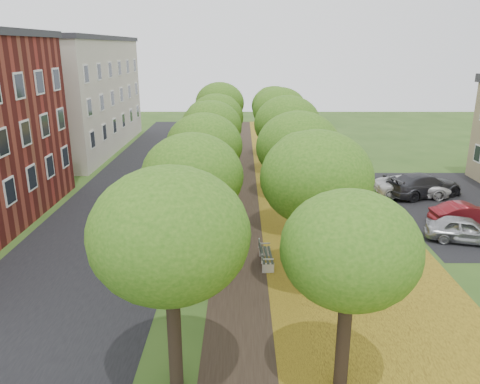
{
  "coord_description": "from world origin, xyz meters",
  "views": [
    {
      "loc": [
        -0.31,
        -11.44,
        9.47
      ],
      "look_at": [
        -0.37,
        10.92,
        2.5
      ],
      "focal_mm": 35.0,
      "sensor_mm": 36.0,
      "label": 1
    }
  ],
  "objects_px": {
    "bench": "(265,255)",
    "car_grey": "(424,185)",
    "car_red": "(467,215)",
    "car_white": "(413,186)",
    "car_silver": "(465,230)"
  },
  "relations": [
    {
      "from": "car_red",
      "to": "car_grey",
      "type": "xyz_separation_m",
      "value": [
        -0.39,
        5.38,
        0.13
      ]
    },
    {
      "from": "car_white",
      "to": "car_grey",
      "type": "bearing_deg",
      "value": -87.54
    },
    {
      "from": "car_silver",
      "to": "car_grey",
      "type": "distance_m",
      "value": 7.6
    },
    {
      "from": "bench",
      "to": "car_silver",
      "type": "bearing_deg",
      "value": -77.91
    },
    {
      "from": "bench",
      "to": "car_grey",
      "type": "height_order",
      "value": "car_grey"
    },
    {
      "from": "car_silver",
      "to": "car_grey",
      "type": "bearing_deg",
      "value": 10.63
    },
    {
      "from": "car_grey",
      "to": "bench",
      "type": "bearing_deg",
      "value": 113.08
    },
    {
      "from": "car_red",
      "to": "car_white",
      "type": "xyz_separation_m",
      "value": [
        -1.1,
        5.38,
        0.03
      ]
    },
    {
      "from": "car_silver",
      "to": "car_red",
      "type": "height_order",
      "value": "car_silver"
    },
    {
      "from": "car_silver",
      "to": "car_red",
      "type": "distance_m",
      "value": 2.45
    },
    {
      "from": "bench",
      "to": "car_grey",
      "type": "relative_size",
      "value": 0.36
    },
    {
      "from": "car_silver",
      "to": "car_grey",
      "type": "height_order",
      "value": "car_grey"
    },
    {
      "from": "car_silver",
      "to": "car_white",
      "type": "relative_size",
      "value": 0.8
    },
    {
      "from": "car_silver",
      "to": "car_grey",
      "type": "relative_size",
      "value": 0.73
    },
    {
      "from": "car_silver",
      "to": "car_red",
      "type": "xyz_separation_m",
      "value": [
        1.1,
        2.19,
        -0.02
      ]
    }
  ]
}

